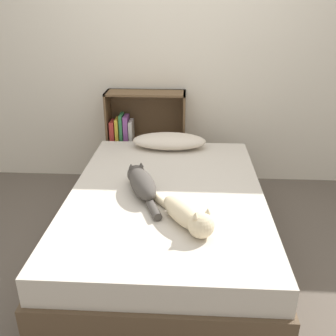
{
  "coord_description": "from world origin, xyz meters",
  "views": [
    {
      "loc": [
        0.14,
        -2.29,
        1.72
      ],
      "look_at": [
        0.0,
        0.15,
        0.62
      ],
      "focal_mm": 40.0,
      "sensor_mm": 36.0,
      "label": 1
    }
  ],
  "objects_px": {
    "pillow": "(169,141)",
    "bookshelf": "(143,136)",
    "cat_dark": "(142,183)",
    "bed": "(167,222)",
    "cat_light": "(188,216)"
  },
  "relations": [
    {
      "from": "pillow",
      "to": "bookshelf",
      "type": "height_order",
      "value": "bookshelf"
    },
    {
      "from": "cat_dark",
      "to": "bookshelf",
      "type": "distance_m",
      "value": 1.26
    },
    {
      "from": "bed",
      "to": "pillow",
      "type": "distance_m",
      "value": 0.87
    },
    {
      "from": "bed",
      "to": "cat_light",
      "type": "xyz_separation_m",
      "value": [
        0.15,
        -0.44,
        0.33
      ]
    },
    {
      "from": "bookshelf",
      "to": "bed",
      "type": "bearing_deg",
      "value": -75.81
    },
    {
      "from": "bed",
      "to": "cat_dark",
      "type": "distance_m",
      "value": 0.38
    },
    {
      "from": "cat_light",
      "to": "bookshelf",
      "type": "relative_size",
      "value": 0.55
    },
    {
      "from": "bed",
      "to": "cat_dark",
      "type": "relative_size",
      "value": 3.37
    },
    {
      "from": "cat_dark",
      "to": "bed",
      "type": "bearing_deg",
      "value": -95.76
    },
    {
      "from": "pillow",
      "to": "cat_light",
      "type": "relative_size",
      "value": 1.24
    },
    {
      "from": "cat_light",
      "to": "bookshelf",
      "type": "distance_m",
      "value": 1.71
    },
    {
      "from": "pillow",
      "to": "cat_dark",
      "type": "height_order",
      "value": "cat_dark"
    },
    {
      "from": "bed",
      "to": "pillow",
      "type": "xyz_separation_m",
      "value": [
        -0.03,
        0.8,
        0.33
      ]
    },
    {
      "from": "pillow",
      "to": "cat_light",
      "type": "xyz_separation_m",
      "value": [
        0.17,
        -1.24,
        0.0
      ]
    },
    {
      "from": "cat_light",
      "to": "bookshelf",
      "type": "bearing_deg",
      "value": 160.26
    }
  ]
}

